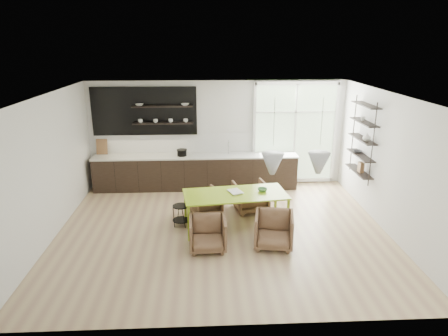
# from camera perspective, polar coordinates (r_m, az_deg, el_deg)

# --- Properties ---
(room) EXTENTS (7.02, 6.01, 2.91)m
(room) POSITION_cam_1_polar(r_m,az_deg,el_deg) (9.24, 3.01, 2.38)
(room) COLOR tan
(room) RESTS_ON ground
(kitchen_run) EXTENTS (5.54, 0.69, 2.75)m
(kitchen_run) POSITION_cam_1_polar(r_m,az_deg,el_deg) (10.98, -4.52, 0.15)
(kitchen_run) COLOR black
(kitchen_run) RESTS_ON ground
(right_shelving) EXTENTS (0.26, 1.22, 1.90)m
(right_shelving) POSITION_cam_1_polar(r_m,az_deg,el_deg) (9.94, 19.17, 3.64)
(right_shelving) COLOR black
(right_shelving) RESTS_ON ground
(dining_table) EXTENTS (2.29, 1.24, 0.80)m
(dining_table) POSITION_cam_1_polar(r_m,az_deg,el_deg) (8.55, 1.62, -3.99)
(dining_table) COLOR #8DB11C
(dining_table) RESTS_ON ground
(armchair_back_left) EXTENTS (0.87, 0.88, 0.61)m
(armchair_back_left) POSITION_cam_1_polar(r_m,az_deg,el_deg) (9.40, -2.73, -4.82)
(armchair_back_left) COLOR brown
(armchair_back_left) RESTS_ON ground
(armchair_back_right) EXTENTS (0.89, 0.90, 0.70)m
(armchair_back_right) POSITION_cam_1_polar(r_m,az_deg,el_deg) (9.58, 3.80, -4.08)
(armchair_back_right) COLOR brown
(armchair_back_right) RESTS_ON ground
(armchair_front_left) EXTENTS (0.72, 0.74, 0.66)m
(armchair_front_left) POSITION_cam_1_polar(r_m,az_deg,el_deg) (7.86, -2.35, -9.36)
(armchair_front_left) COLOR brown
(armchair_front_left) RESTS_ON ground
(armchair_front_right) EXTENTS (0.87, 0.89, 0.70)m
(armchair_front_right) POSITION_cam_1_polar(r_m,az_deg,el_deg) (8.02, 7.13, -8.77)
(armchair_front_right) COLOR brown
(armchair_front_right) RESTS_ON ground
(wire_stool) EXTENTS (0.38, 0.38, 0.48)m
(wire_stool) POSITION_cam_1_polar(r_m,az_deg,el_deg) (8.85, -6.18, -6.36)
(wire_stool) COLOR black
(wire_stool) RESTS_ON ground
(table_book) EXTENTS (0.36, 0.41, 0.03)m
(table_book) POSITION_cam_1_polar(r_m,az_deg,el_deg) (8.53, 0.85, -3.53)
(table_book) COLOR white
(table_book) RESTS_ON dining_table
(table_bowl) EXTENTS (0.23, 0.23, 0.07)m
(table_bowl) POSITION_cam_1_polar(r_m,az_deg,el_deg) (8.68, 5.52, -3.11)
(table_bowl) COLOR #498148
(table_bowl) RESTS_ON dining_table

